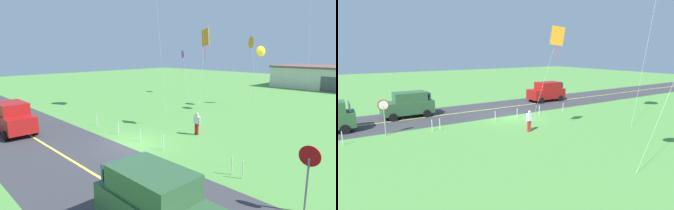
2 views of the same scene
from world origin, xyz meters
The scene contains 15 objects.
ground_plane centered at (0.00, 0.00, -0.05)m, with size 120.00×120.00×0.10m, color #549342.
asphalt_road centered at (0.00, -4.00, 0.00)m, with size 120.00×7.00×0.00m, color #38383D.
road_centre_stripe centered at (0.00, -4.00, 0.01)m, with size 120.00×0.16×0.00m, color #E5E04C.
car_suv_foreground centered at (7.79, -4.95, 1.15)m, with size 4.40×2.12×2.24m.
car_parked_west_near centered at (-7.94, -4.61, 1.15)m, with size 4.40×2.12×2.24m.
stop_sign centered at (10.54, -0.10, 1.80)m, with size 0.76×0.08×2.56m.
person_adult_near centered at (1.45, 4.56, 0.86)m, with size 0.58×0.22×1.60m.
kite_red_low centered at (0.62, 6.32, 6.69)m, with size 1.35×1.99×7.46m.
fence_post_0 centered at (-5.56, 0.70, 0.45)m, with size 0.05×0.05×0.90m, color silver.
fence_post_1 centered at (-2.59, 0.70, 0.45)m, with size 0.05×0.05×0.90m, color silver.
fence_post_2 centered at (-0.11, 0.70, 0.45)m, with size 0.05×0.05×0.90m, color silver.
fence_post_3 centered at (2.10, 0.70, 0.45)m, with size 0.05×0.05×0.90m, color silver.
fence_post_4 centered at (6.88, 0.70, 0.45)m, with size 0.05×0.05×0.90m, color silver.
fence_post_5 centered at (7.47, 0.70, 0.45)m, with size 0.05×0.05×0.90m, color silver.
fence_post_6 centered at (13.21, 0.70, 0.45)m, with size 0.05×0.05×0.90m, color silver.
Camera 2 is at (13.48, 20.47, 5.88)m, focal length 29.99 mm.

